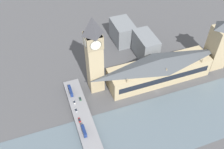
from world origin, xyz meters
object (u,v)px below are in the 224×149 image
at_px(double_decker_bus_mid, 70,91).
at_px(car_northbound_lead, 80,99).
at_px(parliament_hall, 160,70).
at_px(double_decker_bus_lead, 84,131).
at_px(clock_tower, 94,54).
at_px(victoria_tower, 219,44).
at_px(road_bridge, 92,145).
at_px(car_southbound_lead, 74,102).
at_px(car_northbound_mid, 79,120).
at_px(car_northbound_tail, 76,110).

bearing_deg(double_decker_bus_mid, car_northbound_lead, -150.12).
bearing_deg(parliament_hall, double_decker_bus_lead, 113.46).
height_order(clock_tower, double_decker_bus_mid, clock_tower).
bearing_deg(victoria_tower, road_bridge, 108.72).
relative_size(victoria_tower, double_decker_bus_lead, 5.66).
bearing_deg(parliament_hall, victoria_tower, -89.95).
bearing_deg(clock_tower, double_decker_bus_mid, 96.03).
bearing_deg(car_southbound_lead, double_decker_bus_lead, -179.91).
relative_size(parliament_hall, victoria_tower, 1.74).
xyz_separation_m(road_bridge, double_decker_bus_mid, (57.42, 3.28, 3.64)).
xyz_separation_m(double_decker_bus_mid, car_northbound_lead, (-10.63, -6.11, -2.08)).
relative_size(parliament_hall, car_northbound_lead, 26.07).
relative_size(double_decker_bus_mid, car_northbound_mid, 2.50).
bearing_deg(victoria_tower, car_northbound_tail, 95.20).
xyz_separation_m(double_decker_bus_lead, car_northbound_mid, (12.69, 0.58, -1.97)).
bearing_deg(parliament_hall, car_northbound_tail, 98.90).
height_order(victoria_tower, car_northbound_lead, victoria_tower).
height_order(road_bridge, car_southbound_lead, car_southbound_lead).
relative_size(road_bridge, double_decker_bus_lead, 14.29).
bearing_deg(car_northbound_mid, parliament_hall, -74.14).
height_order(double_decker_bus_mid, car_northbound_tail, double_decker_bus_mid).
xyz_separation_m(victoria_tower, car_northbound_mid, (-24.59, 149.39, -21.88)).
bearing_deg(car_southbound_lead, car_northbound_tail, 175.57).
bearing_deg(car_northbound_lead, car_northbound_tail, 149.13).
relative_size(parliament_hall, road_bridge, 0.69).
distance_m(double_decker_bus_mid, car_northbound_mid, 32.64).
xyz_separation_m(parliament_hall, double_decker_bus_mid, (8.04, 86.07, -6.08)).
xyz_separation_m(parliament_hall, car_northbound_mid, (-24.54, 86.33, -8.17)).
distance_m(double_decker_bus_lead, car_southbound_lead, 32.93).
relative_size(victoria_tower, road_bridge, 0.40).
height_order(parliament_hall, road_bridge, parliament_hall).
relative_size(road_bridge, car_northbound_tail, 31.15).
relative_size(double_decker_bus_mid, car_northbound_tail, 2.52).
bearing_deg(car_southbound_lead, clock_tower, -58.86).
bearing_deg(car_northbound_mid, car_southbound_lead, -1.50).
bearing_deg(clock_tower, parliament_hall, -99.96).
height_order(road_bridge, double_decker_bus_lead, double_decker_bus_lead).
bearing_deg(double_decker_bus_lead, car_northbound_mid, 2.61).
relative_size(car_northbound_mid, car_northbound_tail, 1.01).
distance_m(parliament_hall, car_northbound_tail, 87.95).
height_order(parliament_hall, double_decker_bus_lead, parliament_hall).
xyz_separation_m(victoria_tower, road_bridge, (-49.43, 145.85, -23.44)).
bearing_deg(parliament_hall, car_northbound_mid, 105.86).
bearing_deg(car_northbound_lead, victoria_tower, -88.94).
distance_m(car_northbound_tail, car_southbound_lead, 9.22).
distance_m(car_northbound_lead, car_southbound_lead, 6.10).
height_order(car_northbound_lead, car_northbound_mid, car_northbound_lead).
xyz_separation_m(car_northbound_lead, car_southbound_lead, (-1.76, 5.84, 0.01)).
bearing_deg(car_northbound_tail, parliament_hall, -81.10).
bearing_deg(double_decker_bus_lead, parliament_hall, -66.54).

